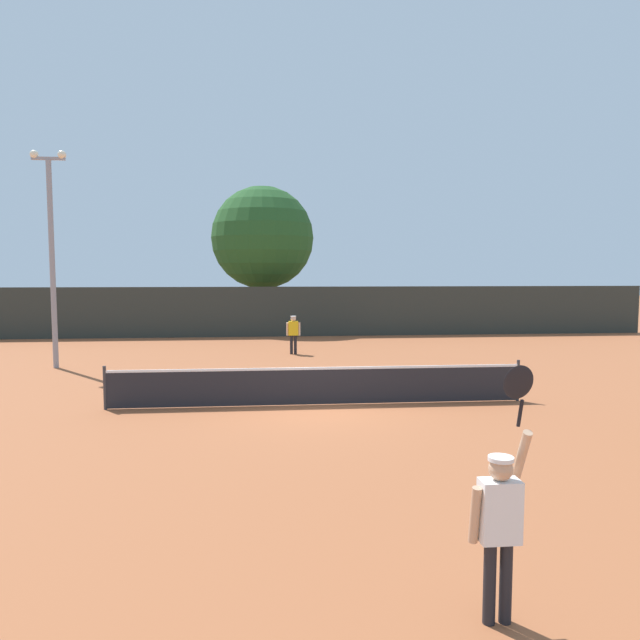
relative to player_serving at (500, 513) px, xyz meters
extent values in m
plane|color=#9E5633|center=(-0.90, 9.23, -1.08)|extent=(120.00, 120.00, 0.00)
cube|color=#232328|center=(-0.90, 9.23, -0.61)|extent=(10.41, 0.03, 0.91)
cube|color=white|center=(-0.90, 9.23, -0.15)|extent=(10.41, 0.04, 0.06)
cylinder|color=#333338|center=(-6.11, 9.23, -0.55)|extent=(0.08, 0.08, 1.07)
cylinder|color=#333338|center=(4.30, 9.23, -0.55)|extent=(0.08, 0.08, 1.07)
cube|color=#2D332D|center=(-0.90, 24.70, 0.19)|extent=(37.67, 0.12, 2.55)
cube|color=white|center=(-0.01, -0.01, 0.03)|extent=(0.38, 0.22, 0.60)
sphere|color=tan|center=(-0.01, -0.01, 0.44)|extent=(0.23, 0.23, 0.23)
cylinder|color=white|center=(-0.01, -0.01, 0.53)|extent=(0.24, 0.24, 0.04)
cylinder|color=black|center=(-0.09, -0.01, -0.68)|extent=(0.12, 0.12, 0.81)
cylinder|color=black|center=(0.07, -0.01, -0.68)|extent=(0.12, 0.12, 0.81)
cylinder|color=tan|center=(-0.25, -0.01, 0.00)|extent=(0.09, 0.17, 0.57)
cylinder|color=tan|center=(0.23, 0.07, 0.53)|extent=(0.09, 0.32, 0.55)
cylinder|color=black|center=(0.23, 0.13, 0.93)|extent=(0.04, 0.11, 0.28)
ellipsoid|color=black|center=(0.23, 0.19, 1.22)|extent=(0.30, 0.13, 0.36)
cube|color=yellow|center=(-1.10, 18.25, -0.03)|extent=(0.38, 0.22, 0.57)
sphere|color=beige|center=(-1.10, 18.25, 0.35)|extent=(0.22, 0.22, 0.22)
cylinder|color=white|center=(-1.10, 18.25, 0.45)|extent=(0.23, 0.23, 0.04)
cylinder|color=black|center=(-1.18, 18.25, -0.70)|extent=(0.12, 0.12, 0.77)
cylinder|color=black|center=(-1.02, 18.25, -0.70)|extent=(0.12, 0.12, 0.77)
cylinder|color=beige|center=(-1.34, 18.25, -0.06)|extent=(0.09, 0.17, 0.54)
cylinder|color=beige|center=(-0.86, 18.25, -0.06)|extent=(0.09, 0.15, 0.54)
sphere|color=#CCE033|center=(-3.72, 11.98, -1.05)|extent=(0.07, 0.07, 0.07)
cylinder|color=gray|center=(-9.48, 15.68, 2.47)|extent=(0.18, 0.18, 7.10)
cube|color=gray|center=(-9.48, 15.68, 6.06)|extent=(1.10, 0.10, 0.10)
sphere|color=#F2EDCC|center=(-9.93, 15.68, 6.19)|extent=(0.28, 0.28, 0.28)
sphere|color=#F2EDCC|center=(-9.03, 15.68, 6.19)|extent=(0.28, 0.28, 0.28)
cylinder|color=brown|center=(-2.35, 28.19, 0.45)|extent=(0.56, 0.56, 3.06)
sphere|color=#235123|center=(-2.35, 28.19, 4.14)|extent=(5.76, 5.76, 5.76)
cube|color=white|center=(-8.74, 33.52, -0.48)|extent=(2.46, 4.42, 0.90)
cube|color=#2D333D|center=(-8.74, 33.22, 0.29)|extent=(1.99, 2.41, 0.64)
cylinder|color=black|center=(-9.59, 34.92, -0.78)|extent=(0.22, 0.60, 0.60)
cylinder|color=black|center=(-7.89, 34.92, -0.78)|extent=(0.22, 0.60, 0.60)
cylinder|color=black|center=(-9.59, 32.12, -0.78)|extent=(0.22, 0.60, 0.60)
cylinder|color=black|center=(-7.89, 32.12, -0.78)|extent=(0.22, 0.60, 0.60)
cube|color=red|center=(-4.32, 30.93, -0.48)|extent=(2.14, 4.30, 0.90)
cube|color=#2D333D|center=(-4.32, 30.63, 0.29)|extent=(1.83, 2.30, 0.64)
cylinder|color=black|center=(-5.17, 32.33, -0.78)|extent=(0.22, 0.60, 0.60)
cylinder|color=black|center=(-3.47, 32.33, -0.78)|extent=(0.22, 0.60, 0.60)
cylinder|color=black|center=(-5.17, 29.53, -0.78)|extent=(0.22, 0.60, 0.60)
cylinder|color=black|center=(-3.47, 29.53, -0.78)|extent=(0.22, 0.60, 0.60)
camera|label=1|loc=(-2.20, -5.18, 2.29)|focal=32.82mm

